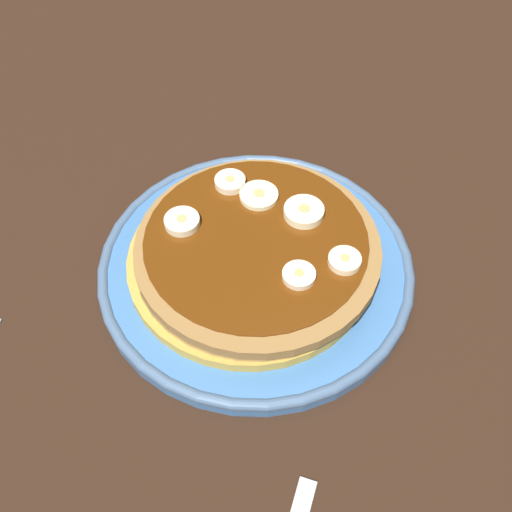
# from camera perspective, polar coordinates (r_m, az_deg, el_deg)

# --- Properties ---
(ground_plane) EXTENTS (1.40, 1.40, 0.03)m
(ground_plane) POSITION_cam_1_polar(r_m,az_deg,el_deg) (0.54, -0.00, -2.43)
(ground_plane) COLOR black
(plate) EXTENTS (0.28, 0.28, 0.02)m
(plate) POSITION_cam_1_polar(r_m,az_deg,el_deg) (0.53, -0.00, -0.89)
(plate) COLOR #3F72B2
(plate) RESTS_ON ground_plane
(pancake_stack) EXTENTS (0.21, 0.22, 0.03)m
(pancake_stack) POSITION_cam_1_polar(r_m,az_deg,el_deg) (0.51, -0.15, 0.30)
(pancake_stack) COLOR gold
(pancake_stack) RESTS_ON plate
(banana_slice_0) EXTENTS (0.03, 0.03, 0.01)m
(banana_slice_0) POSITION_cam_1_polar(r_m,az_deg,el_deg) (0.51, -7.07, 3.24)
(banana_slice_0) COLOR #ECE7BF
(banana_slice_0) RESTS_ON pancake_stack
(banana_slice_1) EXTENTS (0.03, 0.03, 0.01)m
(banana_slice_1) POSITION_cam_1_polar(r_m,az_deg,el_deg) (0.54, -2.49, 7.04)
(banana_slice_1) COLOR #F7E4BC
(banana_slice_1) RESTS_ON pancake_stack
(banana_slice_2) EXTENTS (0.03, 0.03, 0.01)m
(banana_slice_2) POSITION_cam_1_polar(r_m,az_deg,el_deg) (0.51, 4.59, 4.19)
(banana_slice_2) COLOR #FBF2BE
(banana_slice_2) RESTS_ON pancake_stack
(banana_slice_3) EXTENTS (0.03, 0.03, 0.01)m
(banana_slice_3) POSITION_cam_1_polar(r_m,az_deg,el_deg) (0.48, 8.45, -0.47)
(banana_slice_3) COLOR #FCE9BA
(banana_slice_3) RESTS_ON pancake_stack
(banana_slice_4) EXTENTS (0.03, 0.03, 0.01)m
(banana_slice_4) POSITION_cam_1_polar(r_m,az_deg,el_deg) (0.47, 4.12, -1.89)
(banana_slice_4) COLOR #F5E1BD
(banana_slice_4) RESTS_ON pancake_stack
(banana_slice_5) EXTENTS (0.03, 0.03, 0.01)m
(banana_slice_5) POSITION_cam_1_polar(r_m,az_deg,el_deg) (0.53, 0.28, 5.76)
(banana_slice_5) COLOR #F1E9B3
(banana_slice_5) RESTS_ON pancake_stack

